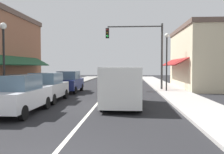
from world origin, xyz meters
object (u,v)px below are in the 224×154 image
(parked_car_second_left, at_px, (47,87))
(street_lamp_left_near, at_px, (4,50))
(parked_car_nearest_left, at_px, (19,95))
(van_in_lane, at_px, (122,85))
(traffic_signal_mast_arm, at_px, (143,45))
(parked_car_third_left, at_px, (69,82))
(street_lamp_right_mid, at_px, (167,53))

(parked_car_second_left, distance_m, street_lamp_left_near, 3.35)
(parked_car_nearest_left, xyz_separation_m, van_in_lane, (4.61, 2.46, 0.27))
(parked_car_second_left, bearing_deg, traffic_signal_mast_arm, 50.11)
(traffic_signal_mast_arm, bearing_deg, street_lamp_left_near, -130.31)
(parked_car_second_left, height_order, traffic_signal_mast_arm, traffic_signal_mast_arm)
(traffic_signal_mast_arm, xyz_separation_m, street_lamp_left_near, (-8.02, -9.45, -1.03))
(parked_car_third_left, relative_size, traffic_signal_mast_arm, 0.68)
(traffic_signal_mast_arm, xyz_separation_m, street_lamp_right_mid, (1.91, -1.53, -0.79))
(traffic_signal_mast_arm, distance_m, street_lamp_right_mid, 2.57)
(parked_car_third_left, bearing_deg, van_in_lane, -56.32)
(parked_car_nearest_left, xyz_separation_m, traffic_signal_mast_arm, (6.21, 11.62, 3.22))
(parked_car_third_left, xyz_separation_m, traffic_signal_mast_arm, (6.22, 2.24, 3.22))
(parked_car_nearest_left, bearing_deg, van_in_lane, 28.60)
(van_in_lane, bearing_deg, parked_car_third_left, 124.82)
(parked_car_third_left, relative_size, street_lamp_right_mid, 0.83)
(van_in_lane, distance_m, traffic_signal_mast_arm, 9.76)
(parked_car_second_left, bearing_deg, street_lamp_right_mid, 36.23)
(parked_car_nearest_left, relative_size, van_in_lane, 0.79)
(traffic_signal_mast_arm, bearing_deg, parked_car_second_left, -129.58)
(parked_car_nearest_left, height_order, street_lamp_right_mid, street_lamp_right_mid)
(parked_car_second_left, relative_size, parked_car_third_left, 1.00)
(van_in_lane, relative_size, traffic_signal_mast_arm, 0.87)
(parked_car_third_left, height_order, traffic_signal_mast_arm, traffic_signal_mast_arm)
(parked_car_third_left, bearing_deg, parked_car_nearest_left, -89.98)
(parked_car_second_left, xyz_separation_m, street_lamp_left_near, (-1.74, -1.85, 2.19))
(van_in_lane, bearing_deg, parked_car_second_left, 162.70)
(traffic_signal_mast_arm, bearing_deg, parked_car_third_left, -160.20)
(parked_car_nearest_left, distance_m, street_lamp_right_mid, 13.18)
(parked_car_nearest_left, height_order, traffic_signal_mast_arm, traffic_signal_mast_arm)
(parked_car_nearest_left, height_order, parked_car_third_left, same)
(parked_car_nearest_left, xyz_separation_m, street_lamp_right_mid, (8.12, 10.09, 2.43))
(street_lamp_left_near, distance_m, street_lamp_right_mid, 12.70)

